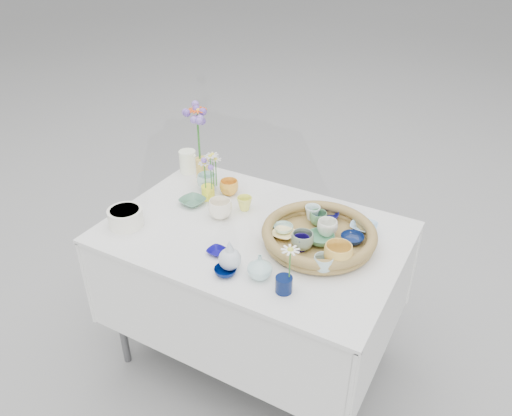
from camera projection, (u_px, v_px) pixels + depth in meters
The scene contains 34 objects.
ground at pixel (254, 355), 2.55m from camera, with size 80.00×80.00×0.00m, color gray.
display_table at pixel (254, 355), 2.55m from camera, with size 1.26×0.86×0.77m, color silver, non-canonical shape.
wicker_tray at pixel (319, 236), 2.05m from camera, with size 0.47×0.47×0.08m, color brown, non-canonical shape.
tray_ceramic_0 at pixel (326, 216), 2.18m from camera, with size 0.11×0.11×0.03m, color #101055.
tray_ceramic_1 at pixel (352, 239), 2.04m from camera, with size 0.10×0.10×0.03m, color #0C1C4C.
tray_ceramic_2 at pixel (338, 255), 1.90m from camera, with size 0.11×0.11×0.09m, color #EAB54C.
tray_ceramic_3 at pixel (320, 239), 2.04m from camera, with size 0.12×0.12×0.04m, color #4B8A62.
tray_ceramic_4 at pixel (302, 241), 1.99m from camera, with size 0.09×0.09×0.07m, color gray.
tray_ceramic_5 at pixel (283, 229), 2.11m from camera, with size 0.08×0.08×0.03m, color silver.
tray_ceramic_6 at pixel (312, 213), 2.18m from camera, with size 0.07×0.07×0.06m, color white.
tray_ceramic_7 at pixel (327, 228), 2.07m from camera, with size 0.09×0.09×0.07m, color white.
tray_ceramic_8 at pixel (364, 227), 2.12m from camera, with size 0.11×0.11×0.03m, color #99CAF3.
tray_ceramic_9 at pixel (301, 244), 1.99m from camera, with size 0.07×0.07×0.06m, color #120A47.
tray_ceramic_10 at pixel (283, 234), 2.07m from camera, with size 0.09×0.09×0.02m, color #FDE28F.
tray_ceramic_11 at pixel (323, 264), 1.87m from camera, with size 0.08×0.08×0.06m, color #AACCC9.
tray_ceramic_12 at pixel (318, 218), 2.14m from camera, with size 0.08×0.08×0.06m, color #518C5A.
loose_ceramic_0 at pixel (229, 187), 2.40m from camera, with size 0.09×0.09×0.07m, color gold.
loose_ceramic_1 at pixel (245, 203), 2.28m from camera, with size 0.07×0.07×0.06m, color #E4E654.
loose_ceramic_2 at pixel (193, 201), 2.33m from camera, with size 0.11×0.11×0.03m, color #4C7C61.
loose_ceramic_3 at pixel (220, 209), 2.22m from camera, with size 0.11×0.11×0.08m, color white.
loose_ceramic_4 at pixel (217, 251), 2.01m from camera, with size 0.07×0.07×0.02m, color #0B0670.
loose_ceramic_5 at pixel (207, 182), 2.45m from camera, with size 0.10×0.10×0.08m, color silver.
loose_ceramic_6 at pixel (225, 271), 1.89m from camera, with size 0.09×0.09×0.03m, color #001047.
fluted_bowl at pixel (126, 217), 2.17m from camera, with size 0.15×0.15×0.08m, color white, non-canonical shape.
bud_vase_paleblue at pixel (230, 254), 1.89m from camera, with size 0.09×0.09×0.14m, color silver, non-canonical shape.
bud_vase_seafoam at pixel (260, 266), 1.86m from camera, with size 0.09×0.09×0.10m, color #ADD6D2.
bud_vase_cobalt at pixel (284, 284), 1.80m from camera, with size 0.06×0.06×0.06m, color #06123B.
single_daisy at pixel (290, 264), 1.76m from camera, with size 0.08×0.08×0.14m, color white, non-canonical shape.
tall_vase_yellow at pixel (203, 170), 2.50m from camera, with size 0.07×0.07×0.13m, color gold.
gerbera at pixel (199, 135), 2.40m from camera, with size 0.10×0.10×0.27m, color #F14C11, non-canonical shape.
hydrangea at pixel (198, 137), 2.40m from camera, with size 0.09×0.09×0.32m, color #5F42A0, non-canonical shape.
white_pitcher at pixel (188, 162), 2.59m from camera, with size 0.12×0.09×0.12m, color white, non-canonical shape.
daisy_cup at pixel (208, 192), 2.37m from camera, with size 0.06×0.06×0.07m, color #FBF92C.
daisy_posy at pixel (209, 171), 2.30m from camera, with size 0.09×0.09×0.17m, color silver, non-canonical shape.
Camera 1 is at (0.88, -1.55, 1.97)m, focal length 35.00 mm.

